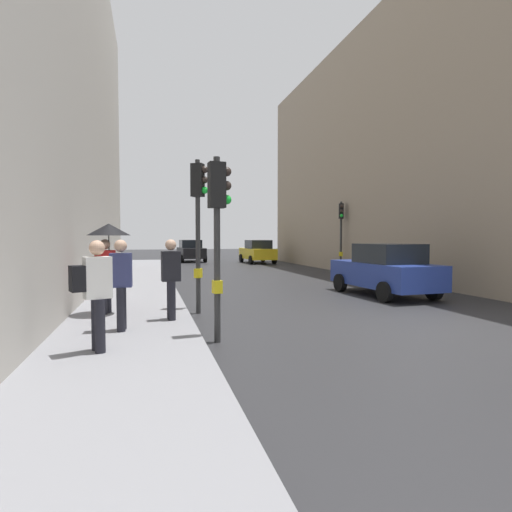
% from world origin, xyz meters
% --- Properties ---
extents(ground_plane, '(120.00, 120.00, 0.00)m').
position_xyz_m(ground_plane, '(0.00, 0.00, 0.00)').
color(ground_plane, '#28282B').
extents(sidewalk_kerb, '(2.73, 40.00, 0.16)m').
position_xyz_m(sidewalk_kerb, '(-6.19, 6.00, 0.08)').
color(sidewalk_kerb, gray).
rests_on(sidewalk_kerb, ground).
extents(building_facade_right, '(12.00, 25.93, 12.94)m').
position_xyz_m(building_facade_right, '(10.82, 12.03, 6.47)').
color(building_facade_right, gray).
rests_on(building_facade_right, ground).
extents(traffic_light_mid_street, '(0.33, 0.45, 3.93)m').
position_xyz_m(traffic_light_mid_street, '(4.52, 12.59, 2.71)').
color(traffic_light_mid_street, '#2D2D2D').
rests_on(traffic_light_mid_street, ground).
extents(traffic_light_near_right, '(0.45, 0.36, 3.96)m').
position_xyz_m(traffic_light_near_right, '(-4.50, 2.55, 2.72)').
color(traffic_light_near_right, '#2D2D2D').
rests_on(traffic_light_near_right, ground).
extents(traffic_light_far_median, '(0.25, 0.43, 3.77)m').
position_xyz_m(traffic_light_far_median, '(-0.93, 21.91, 2.60)').
color(traffic_light_far_median, '#2D2D2D').
rests_on(traffic_light_far_median, ground).
extents(traffic_light_near_left, '(0.44, 0.27, 3.46)m').
position_xyz_m(traffic_light_near_left, '(-4.50, -0.46, 2.39)').
color(traffic_light_near_left, '#2D2D2D').
rests_on(traffic_light_near_left, ground).
extents(car_dark_suv, '(2.20, 4.29, 1.76)m').
position_xyz_m(car_dark_suv, '(-2.43, 25.40, 0.88)').
color(car_dark_suv, black).
rests_on(car_dark_suv, ground).
extents(car_yellow_taxi, '(2.16, 4.27, 1.76)m').
position_xyz_m(car_yellow_taxi, '(2.31, 22.15, 0.88)').
color(car_yellow_taxi, yellow).
rests_on(car_yellow_taxi, ground).
extents(car_blue_van, '(2.19, 4.29, 1.76)m').
position_xyz_m(car_blue_van, '(1.97, 4.20, 0.88)').
color(car_blue_van, navy).
rests_on(car_blue_van, ground).
extents(pedestrian_with_umbrella, '(1.00, 1.00, 2.14)m').
position_xyz_m(pedestrian_with_umbrella, '(-6.69, 2.23, 1.84)').
color(pedestrian_with_umbrella, black).
rests_on(pedestrian_with_umbrella, sidewalk_kerb).
extents(pedestrian_with_black_backpack, '(0.66, 0.47, 1.77)m').
position_xyz_m(pedestrian_with_black_backpack, '(-6.59, -1.17, 1.16)').
color(pedestrian_with_black_backpack, black).
rests_on(pedestrian_with_black_backpack, sidewalk_kerb).
extents(pedestrian_with_grey_backpack, '(0.62, 0.36, 1.77)m').
position_xyz_m(pedestrian_with_grey_backpack, '(-6.33, 0.29, 1.16)').
color(pedestrian_with_grey_backpack, black).
rests_on(pedestrian_with_grey_backpack, sidewalk_kerb).
extents(pedestrian_in_dark_coat, '(0.42, 0.36, 1.77)m').
position_xyz_m(pedestrian_in_dark_coat, '(-5.29, 1.14, 1.13)').
color(pedestrian_in_dark_coat, black).
rests_on(pedestrian_in_dark_coat, sidewalk_kerb).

